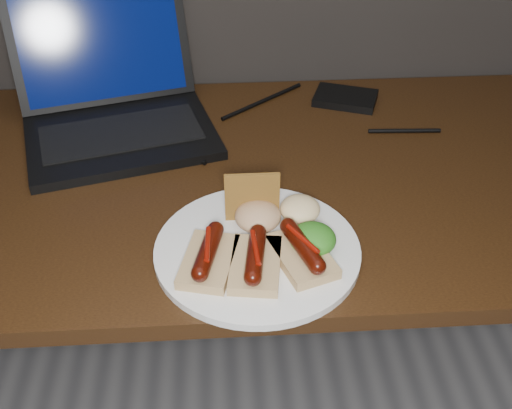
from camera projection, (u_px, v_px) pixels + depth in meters
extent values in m
cube|color=#36200D|center=(206.00, 181.00, 1.14)|extent=(1.40, 0.70, 0.03)
cube|color=#36200D|center=(466.00, 224.00, 1.64)|extent=(0.05, 0.05, 0.72)
cube|color=black|center=(122.00, 138.00, 1.21)|extent=(0.40, 0.33, 0.02)
cube|color=black|center=(121.00, 133.00, 1.21)|extent=(0.32, 0.21, 0.00)
cube|color=black|center=(101.00, 43.00, 1.26)|extent=(0.36, 0.18, 0.23)
cube|color=#081258|center=(101.00, 43.00, 1.26)|extent=(0.32, 0.15, 0.20)
cube|color=black|center=(345.00, 98.00, 1.34)|extent=(0.15, 0.12, 0.02)
cylinder|color=black|center=(169.00, 147.00, 1.20)|extent=(0.14, 0.13, 0.01)
cylinder|color=black|center=(262.00, 101.00, 1.34)|extent=(0.18, 0.14, 0.01)
cylinder|color=black|center=(404.00, 131.00, 1.24)|extent=(0.14, 0.01, 0.01)
cylinder|color=white|center=(257.00, 250.00, 0.96)|extent=(0.34, 0.34, 0.01)
cube|color=tan|center=(209.00, 261.00, 0.92)|extent=(0.10, 0.13, 0.02)
cylinder|color=#430C04|center=(208.00, 251.00, 0.91)|extent=(0.05, 0.10, 0.02)
sphere|color=#430C04|center=(200.00, 273.00, 0.87)|extent=(0.03, 0.02, 0.02)
sphere|color=#430C04|center=(216.00, 230.00, 0.95)|extent=(0.03, 0.02, 0.02)
cylinder|color=#700E05|center=(208.00, 244.00, 0.90)|extent=(0.01, 0.07, 0.01)
cube|color=tan|center=(255.00, 265.00, 0.92)|extent=(0.09, 0.12, 0.02)
cylinder|color=#430C04|center=(255.00, 254.00, 0.91)|extent=(0.04, 0.10, 0.02)
sphere|color=#430C04|center=(253.00, 278.00, 0.87)|extent=(0.02, 0.02, 0.02)
sphere|color=#430C04|center=(258.00, 233.00, 0.94)|extent=(0.02, 0.02, 0.02)
cylinder|color=#700E05|center=(255.00, 248.00, 0.90)|extent=(0.01, 0.07, 0.01)
cube|color=tan|center=(302.00, 256.00, 0.93)|extent=(0.10, 0.13, 0.02)
cylinder|color=#430C04|center=(302.00, 245.00, 0.92)|extent=(0.06, 0.10, 0.02)
sphere|color=#430C04|center=(317.00, 266.00, 0.89)|extent=(0.03, 0.02, 0.02)
sphere|color=#430C04|center=(288.00, 226.00, 0.95)|extent=(0.03, 0.02, 0.02)
cylinder|color=#700E05|center=(303.00, 239.00, 0.91)|extent=(0.04, 0.06, 0.01)
cube|color=#A8762E|center=(252.00, 197.00, 0.99)|extent=(0.09, 0.01, 0.08)
ellipsoid|color=#185310|center=(313.00, 239.00, 0.95)|extent=(0.07, 0.07, 0.04)
ellipsoid|color=maroon|center=(258.00, 216.00, 0.99)|extent=(0.07, 0.07, 0.04)
ellipsoid|color=beige|center=(300.00, 209.00, 1.01)|extent=(0.06, 0.06, 0.04)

